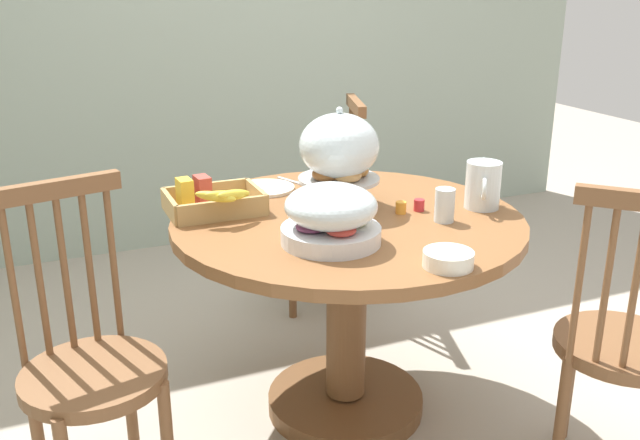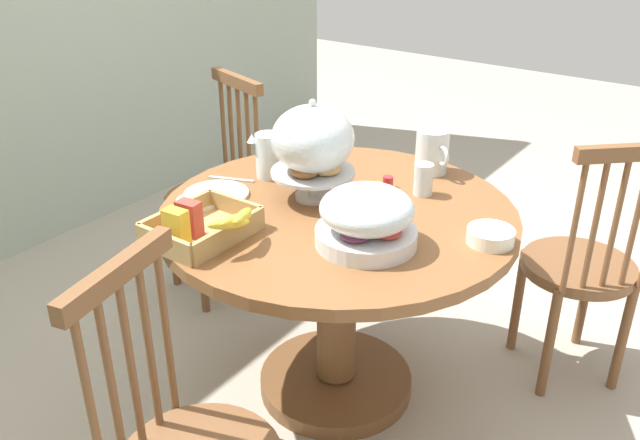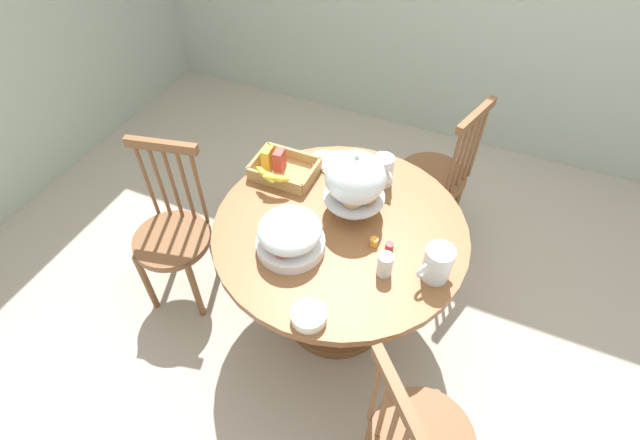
% 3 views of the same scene
% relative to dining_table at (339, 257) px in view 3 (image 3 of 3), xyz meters
% --- Properties ---
extents(ground_plane, '(10.00, 10.00, 0.00)m').
position_rel_dining_table_xyz_m(ground_plane, '(0.10, 0.10, -0.52)').
color(ground_plane, '#A89E8E').
extents(dining_table, '(1.17, 1.17, 0.74)m').
position_rel_dining_table_xyz_m(dining_table, '(0.00, 0.00, 0.00)').
color(dining_table, brown).
rests_on(dining_table, ground_plane).
extents(windsor_chair_by_cabinet, '(0.42, 0.42, 0.97)m').
position_rel_dining_table_xyz_m(windsor_chair_by_cabinet, '(0.28, 0.84, -0.07)').
color(windsor_chair_by_cabinet, brown).
rests_on(windsor_chair_by_cabinet, ground_plane).
extents(windsor_chair_facing_door, '(0.42, 0.41, 0.97)m').
position_rel_dining_table_xyz_m(windsor_chair_facing_door, '(-0.87, -0.17, -0.07)').
color(windsor_chair_facing_door, brown).
rests_on(windsor_chair_facing_door, ground_plane).
extents(pastry_stand_with_dome, '(0.28, 0.28, 0.34)m').
position_rel_dining_table_xyz_m(pastry_stand_with_dome, '(0.02, 0.11, 0.42)').
color(pastry_stand_with_dome, silver).
rests_on(pastry_stand_with_dome, dining_table).
extents(fruit_platter_covered, '(0.30, 0.30, 0.18)m').
position_rel_dining_table_xyz_m(fruit_platter_covered, '(-0.15, -0.20, 0.31)').
color(fruit_platter_covered, silver).
rests_on(fruit_platter_covered, dining_table).
extents(orange_juice_pitcher, '(0.13, 0.18, 0.16)m').
position_rel_dining_table_xyz_m(orange_juice_pitcher, '(0.46, -0.10, 0.29)').
color(orange_juice_pitcher, silver).
rests_on(orange_juice_pitcher, dining_table).
extents(milk_pitcher, '(0.14, 0.15, 0.16)m').
position_rel_dining_table_xyz_m(milk_pitcher, '(0.08, 0.35, 0.29)').
color(milk_pitcher, silver).
rests_on(milk_pitcher, dining_table).
extents(cereal_basket, '(0.32, 0.30, 0.12)m').
position_rel_dining_table_xyz_m(cereal_basket, '(-0.41, 0.21, 0.26)').
color(cereal_basket, tan).
rests_on(cereal_basket, dining_table).
extents(china_plate_large, '(0.22, 0.22, 0.01)m').
position_rel_dining_table_xyz_m(china_plate_large, '(-0.16, 0.39, 0.23)').
color(china_plate_large, white).
rests_on(china_plate_large, dining_table).
extents(china_plate_small, '(0.15, 0.15, 0.01)m').
position_rel_dining_table_xyz_m(china_plate_small, '(-0.24, 0.39, 0.24)').
color(china_plate_small, white).
rests_on(china_plate_small, china_plate_large).
extents(cereal_bowl, '(0.14, 0.14, 0.04)m').
position_rel_dining_table_xyz_m(cereal_bowl, '(0.07, -0.50, 0.24)').
color(cereal_bowl, white).
rests_on(cereal_bowl, dining_table).
extents(drinking_glass, '(0.06, 0.06, 0.11)m').
position_rel_dining_table_xyz_m(drinking_glass, '(0.26, -0.17, 0.27)').
color(drinking_glass, silver).
rests_on(drinking_glass, dining_table).
extents(jam_jar_strawberry, '(0.04, 0.04, 0.04)m').
position_rel_dining_table_xyz_m(jam_jar_strawberry, '(0.25, -0.04, 0.24)').
color(jam_jar_strawberry, '#B7282D').
rests_on(jam_jar_strawberry, dining_table).
extents(jam_jar_apricot, '(0.04, 0.04, 0.04)m').
position_rel_dining_table_xyz_m(jam_jar_apricot, '(0.18, -0.04, 0.24)').
color(jam_jar_apricot, orange).
rests_on(jam_jar_apricot, dining_table).
extents(table_knife, '(0.08, 0.16, 0.01)m').
position_rel_dining_table_xyz_m(table_knife, '(-0.29, 0.34, 0.22)').
color(table_knife, silver).
rests_on(table_knife, dining_table).
extents(dinner_fork, '(0.08, 0.16, 0.01)m').
position_rel_dining_table_xyz_m(dinner_fork, '(-0.31, 0.33, 0.22)').
color(dinner_fork, silver).
rests_on(dinner_fork, dining_table).
extents(soup_spoon, '(0.08, 0.16, 0.01)m').
position_rel_dining_table_xyz_m(soup_spoon, '(-0.02, 0.45, 0.22)').
color(soup_spoon, silver).
rests_on(soup_spoon, dining_table).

